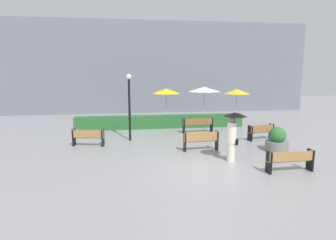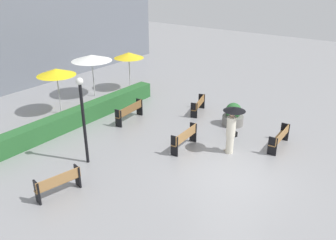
{
  "view_description": "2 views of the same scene",
  "coord_description": "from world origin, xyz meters",
  "px_view_note": "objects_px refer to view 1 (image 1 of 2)",
  "views": [
    {
      "loc": [
        -2.57,
        -9.86,
        3.68
      ],
      "look_at": [
        -0.47,
        4.79,
        1.14
      ],
      "focal_mm": 30.31,
      "sensor_mm": 36.0,
      "label": 1
    },
    {
      "loc": [
        -10.4,
        -4.63,
        7.22
      ],
      "look_at": [
        0.83,
        3.6,
        1.1
      ],
      "focal_mm": 37.19,
      "sensor_mm": 36.0,
      "label": 2
    }
  ],
  "objects_px": {
    "bench_near_right": "(291,159)",
    "planter_pot": "(277,141)",
    "bench_far_left": "(88,136)",
    "bench_far_right": "(261,131)",
    "patio_umbrella_yellow": "(166,91)",
    "bench_back_row": "(198,124)",
    "pedestrian_with_umbrella": "(233,131)",
    "lamp_post": "(129,100)",
    "patio_umbrella_white": "(204,89)",
    "bench_mid_center": "(201,139)",
    "patio_umbrella_yellow_far": "(237,92)"
  },
  "relations": [
    {
      "from": "bench_near_right",
      "to": "planter_pot",
      "type": "distance_m",
      "value": 2.89
    },
    {
      "from": "bench_far_left",
      "to": "bench_near_right",
      "type": "relative_size",
      "value": 0.89
    },
    {
      "from": "bench_far_right",
      "to": "patio_umbrella_yellow",
      "type": "relative_size",
      "value": 0.65
    },
    {
      "from": "bench_back_row",
      "to": "pedestrian_with_umbrella",
      "type": "bearing_deg",
      "value": -89.79
    },
    {
      "from": "bench_far_left",
      "to": "pedestrian_with_umbrella",
      "type": "xyz_separation_m",
      "value": [
        6.21,
        -3.37,
        0.81
      ]
    },
    {
      "from": "lamp_post",
      "to": "planter_pot",
      "type": "bearing_deg",
      "value": -24.24
    },
    {
      "from": "bench_back_row",
      "to": "pedestrian_with_umbrella",
      "type": "height_order",
      "value": "pedestrian_with_umbrella"
    },
    {
      "from": "pedestrian_with_umbrella",
      "to": "patio_umbrella_white",
      "type": "height_order",
      "value": "patio_umbrella_white"
    },
    {
      "from": "bench_near_right",
      "to": "planter_pot",
      "type": "height_order",
      "value": "planter_pot"
    },
    {
      "from": "bench_far_right",
      "to": "bench_mid_center",
      "type": "xyz_separation_m",
      "value": [
        -3.8,
        -1.65,
        0.05
      ]
    },
    {
      "from": "bench_far_right",
      "to": "lamp_post",
      "type": "xyz_separation_m",
      "value": [
        -7.08,
        0.87,
        1.72
      ]
    },
    {
      "from": "patio_umbrella_white",
      "to": "bench_far_right",
      "type": "bearing_deg",
      "value": -77.71
    },
    {
      "from": "pedestrian_with_umbrella",
      "to": "bench_mid_center",
      "type": "bearing_deg",
      "value": 115.98
    },
    {
      "from": "bench_far_right",
      "to": "patio_umbrella_yellow",
      "type": "xyz_separation_m",
      "value": [
        -4.42,
        5.94,
        1.81
      ]
    },
    {
      "from": "pedestrian_with_umbrella",
      "to": "patio_umbrella_yellow_far",
      "type": "bearing_deg",
      "value": 67.62
    },
    {
      "from": "lamp_post",
      "to": "patio_umbrella_white",
      "type": "relative_size",
      "value": 1.4
    },
    {
      "from": "bench_back_row",
      "to": "patio_umbrella_white",
      "type": "height_order",
      "value": "patio_umbrella_white"
    },
    {
      "from": "bench_far_left",
      "to": "patio_umbrella_white",
      "type": "bearing_deg",
      "value": 40.44
    },
    {
      "from": "bench_far_left",
      "to": "bench_far_right",
      "type": "xyz_separation_m",
      "value": [
        9.16,
        0.03,
        -0.01
      ]
    },
    {
      "from": "pedestrian_with_umbrella",
      "to": "patio_umbrella_yellow",
      "type": "height_order",
      "value": "patio_umbrella_yellow"
    },
    {
      "from": "bench_back_row",
      "to": "planter_pot",
      "type": "distance_m",
      "value": 5.19
    },
    {
      "from": "bench_far_right",
      "to": "bench_mid_center",
      "type": "bearing_deg",
      "value": -156.57
    },
    {
      "from": "lamp_post",
      "to": "patio_umbrella_white",
      "type": "xyz_separation_m",
      "value": [
        5.65,
        5.69,
        0.16
      ]
    },
    {
      "from": "bench_far_right",
      "to": "patio_umbrella_yellow_far",
      "type": "distance_m",
      "value": 5.93
    },
    {
      "from": "patio_umbrella_white",
      "to": "patio_umbrella_yellow_far",
      "type": "xyz_separation_m",
      "value": [
        2.19,
        -0.95,
        -0.13
      ]
    },
    {
      "from": "planter_pot",
      "to": "pedestrian_with_umbrella",
      "type": "bearing_deg",
      "value": -155.43
    },
    {
      "from": "bench_far_right",
      "to": "bench_back_row",
      "type": "xyz_separation_m",
      "value": [
        -2.97,
        2.27,
        0.05
      ]
    },
    {
      "from": "bench_far_left",
      "to": "patio_umbrella_yellow",
      "type": "height_order",
      "value": "patio_umbrella_yellow"
    },
    {
      "from": "patio_umbrella_yellow",
      "to": "lamp_post",
      "type": "bearing_deg",
      "value": -117.67
    },
    {
      "from": "planter_pot",
      "to": "bench_mid_center",
      "type": "bearing_deg",
      "value": 171.26
    },
    {
      "from": "bench_back_row",
      "to": "patio_umbrella_white",
      "type": "distance_m",
      "value": 4.91
    },
    {
      "from": "bench_near_right",
      "to": "pedestrian_with_umbrella",
      "type": "distance_m",
      "value": 2.4
    },
    {
      "from": "lamp_post",
      "to": "patio_umbrella_yellow",
      "type": "relative_size",
      "value": 1.43
    },
    {
      "from": "planter_pot",
      "to": "bench_back_row",
      "type": "bearing_deg",
      "value": 120.95
    },
    {
      "from": "bench_back_row",
      "to": "lamp_post",
      "type": "relative_size",
      "value": 0.54
    },
    {
      "from": "bench_far_right",
      "to": "bench_near_right",
      "type": "distance_m",
      "value": 5.07
    },
    {
      "from": "bench_back_row",
      "to": "planter_pot",
      "type": "bearing_deg",
      "value": -59.05
    },
    {
      "from": "pedestrian_with_umbrella",
      "to": "bench_back_row",
      "type": "bearing_deg",
      "value": 90.21
    },
    {
      "from": "bench_far_right",
      "to": "bench_near_right",
      "type": "height_order",
      "value": "bench_far_right"
    },
    {
      "from": "bench_far_right",
      "to": "lamp_post",
      "type": "relative_size",
      "value": 0.46
    },
    {
      "from": "patio_umbrella_white",
      "to": "planter_pot",
      "type": "bearing_deg",
      "value": -82.63
    },
    {
      "from": "bench_near_right",
      "to": "pedestrian_with_umbrella",
      "type": "relative_size",
      "value": 0.88
    },
    {
      "from": "patio_umbrella_yellow_far",
      "to": "pedestrian_with_umbrella",
      "type": "bearing_deg",
      "value": -112.38
    },
    {
      "from": "bench_mid_center",
      "to": "bench_far_left",
      "type": "bearing_deg",
      "value": 163.21
    },
    {
      "from": "lamp_post",
      "to": "bench_far_left",
      "type": "bearing_deg",
      "value": -156.63
    },
    {
      "from": "bench_far_left",
      "to": "bench_back_row",
      "type": "height_order",
      "value": "bench_back_row"
    },
    {
      "from": "bench_near_right",
      "to": "bench_mid_center",
      "type": "relative_size",
      "value": 1.07
    },
    {
      "from": "bench_mid_center",
      "to": "patio_umbrella_yellow",
      "type": "distance_m",
      "value": 7.81
    },
    {
      "from": "patio_umbrella_yellow",
      "to": "patio_umbrella_yellow_far",
      "type": "relative_size",
      "value": 1.02
    },
    {
      "from": "bench_far_right",
      "to": "planter_pot",
      "type": "height_order",
      "value": "planter_pot"
    }
  ]
}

